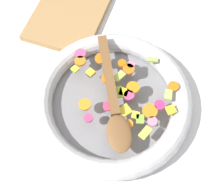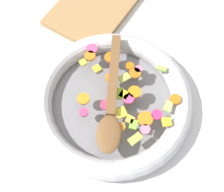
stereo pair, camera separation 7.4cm
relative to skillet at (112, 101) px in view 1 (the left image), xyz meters
The scene contains 5 objects.
ground_plane 0.02m from the skillet, ahead, with size 4.00×4.00×0.00m, color silver.
skillet is the anchor object (origin of this frame).
chopped_vegetables 0.04m from the skillet, 44.31° to the right, with size 0.22×0.29×0.01m.
wooden_spoon 0.05m from the skillet, 152.11° to the right, with size 0.29×0.18×0.01m.
cutting_board 0.33m from the skillet, 39.38° to the left, with size 0.30×0.19×0.02m.
Camera 1 is at (-0.31, -0.10, 0.72)m, focal length 50.00 mm.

